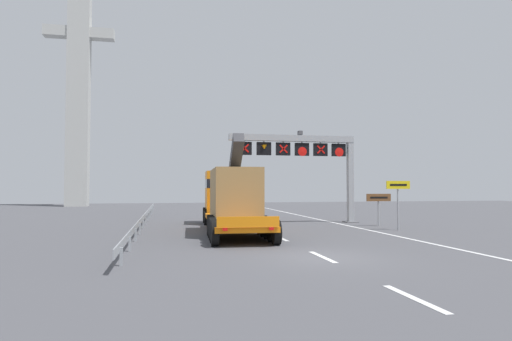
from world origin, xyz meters
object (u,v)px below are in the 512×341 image
at_px(overhead_lane_gantry, 307,153).
at_px(exit_sign_yellow, 398,193).
at_px(bridge_pylon_distant, 79,63).
at_px(tourist_info_sign_brown, 379,201).
at_px(heavy_haul_truck_orange, 230,196).

height_order(overhead_lane_gantry, exit_sign_yellow, overhead_lane_gantry).
height_order(overhead_lane_gantry, bridge_pylon_distant, bridge_pylon_distant).
distance_m(overhead_lane_gantry, exit_sign_yellow, 7.47).
bearing_deg(tourist_info_sign_brown, bridge_pylon_distant, 125.97).
relative_size(heavy_haul_truck_orange, tourist_info_sign_brown, 6.69).
bearing_deg(exit_sign_yellow, bridge_pylon_distant, 123.89).
height_order(heavy_haul_truck_orange, tourist_info_sign_brown, heavy_haul_truck_orange).
bearing_deg(overhead_lane_gantry, exit_sign_yellow, -57.42).
bearing_deg(bridge_pylon_distant, exit_sign_yellow, -56.11).
bearing_deg(overhead_lane_gantry, bridge_pylon_distant, 124.13).
xyz_separation_m(overhead_lane_gantry, tourist_info_sign_brown, (3.84, -3.18, -3.36)).
xyz_separation_m(overhead_lane_gantry, exit_sign_yellow, (3.73, -5.84, -2.79)).
bearing_deg(heavy_haul_truck_orange, exit_sign_yellow, -14.31).
xyz_separation_m(heavy_haul_truck_orange, exit_sign_yellow, (9.75, -2.49, 0.21)).
distance_m(heavy_haul_truck_orange, exit_sign_yellow, 10.06).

